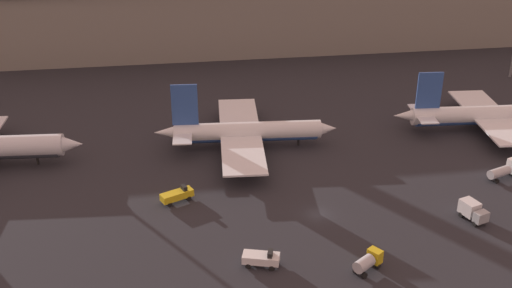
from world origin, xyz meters
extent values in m
plane|color=#26262B|center=(0.00, 0.00, 0.00)|extent=(600.00, 600.00, 0.00)
cube|color=gray|center=(0.00, 93.49, 9.90)|extent=(216.60, 20.67, 19.80)
cone|color=silver|center=(-43.66, 25.58, 4.07)|extent=(5.42, 4.43, 4.07)
cylinder|color=black|center=(-50.24, 26.06, 0.96)|extent=(0.50, 0.50, 1.93)
cylinder|color=white|center=(-8.29, 27.64, 3.58)|extent=(30.29, 5.94, 3.77)
cylinder|color=#2D519E|center=(-8.29, 27.64, 2.92)|extent=(28.75, 5.27, 3.20)
cone|color=white|center=(7.84, 26.46, 3.58)|extent=(4.77, 3.90, 3.58)
cone|color=white|center=(-24.61, 28.82, 3.86)|extent=(5.87, 3.60, 3.20)
cube|color=#2D519E|center=(-20.90, 28.55, 9.79)|extent=(5.29, 0.78, 8.64)
cube|color=white|center=(-21.50, 28.59, 4.15)|extent=(4.70, 13.28, 0.24)
cube|color=white|center=(-9.79, 27.74, 3.11)|extent=(10.89, 36.74, 0.36)
cylinder|color=gray|center=(-8.16, 37.80, 1.82)|extent=(4.28, 2.37, 2.07)
cylinder|color=gray|center=(-9.63, 17.56, 1.82)|extent=(4.28, 2.37, 2.07)
cylinder|color=black|center=(2.21, 26.87, 0.85)|extent=(0.50, 0.50, 1.70)
cylinder|color=black|center=(-9.68, 29.25, 0.85)|extent=(0.50, 0.50, 1.70)
cylinder|color=black|center=(-9.90, 26.24, 0.85)|extent=(0.50, 0.50, 1.70)
cylinder|color=white|center=(47.00, 28.34, 3.61)|extent=(38.70, 6.58, 3.80)
cylinder|color=#2D519E|center=(47.00, 28.34, 2.94)|extent=(36.74, 5.87, 3.23)
cone|color=white|center=(26.46, 29.83, 3.89)|extent=(5.91, 3.63, 3.23)
cube|color=#2D519E|center=(30.86, 29.51, 9.55)|extent=(5.33, 0.78, 8.08)
cube|color=white|center=(30.09, 29.56, 4.18)|extent=(4.55, 10.85, 0.24)
cube|color=white|center=(45.08, 28.48, 3.13)|extent=(10.46, 29.98, 0.36)
cylinder|color=gray|center=(46.83, 36.62, 1.84)|extent=(4.32, 2.39, 2.09)
cylinder|color=gray|center=(45.63, 20.17, 1.84)|extent=(4.32, 2.39, 2.09)
cylinder|color=black|center=(45.19, 29.99, 0.85)|extent=(0.50, 0.50, 1.71)
cylinder|color=black|center=(44.97, 26.96, 0.85)|extent=(0.50, 0.50, 1.71)
cylinder|color=#B7B7BC|center=(36.33, 6.77, 1.62)|extent=(4.90, 3.27, 1.80)
cylinder|color=black|center=(39.40, 8.69, 0.45)|extent=(1.02, 0.78, 0.90)
cylinder|color=black|center=(34.98, 7.07, 0.45)|extent=(1.02, 0.78, 0.90)
cylinder|color=black|center=(35.49, 5.66, 0.45)|extent=(1.02, 0.78, 0.90)
cube|color=gold|center=(5.13, -15.22, 1.77)|extent=(2.39, 2.55, 2.11)
cylinder|color=#B7B7BC|center=(2.97, -16.77, 1.67)|extent=(3.67, 3.38, 1.90)
cylinder|color=black|center=(4.51, -14.70, 0.45)|extent=(1.04, 0.95, 0.90)
cylinder|color=black|center=(5.43, -15.98, 0.45)|extent=(1.04, 0.95, 0.90)
cylinder|color=black|center=(1.86, -16.59, 0.45)|extent=(1.04, 0.95, 0.90)
cylinder|color=black|center=(2.78, -17.88, 0.45)|extent=(1.04, 0.95, 0.90)
cube|color=#9EA3A8|center=(25.93, -7.21, 1.64)|extent=(2.69, 2.16, 1.84)
cube|color=silver|center=(25.07, -4.65, 1.95)|extent=(3.20, 3.68, 2.45)
cylinder|color=black|center=(26.71, -6.79, 0.45)|extent=(0.84, 1.04, 0.90)
cylinder|color=black|center=(25.06, -7.35, 0.45)|extent=(0.84, 1.04, 0.90)
cylinder|color=black|center=(25.69, -3.76, 0.45)|extent=(0.84, 1.04, 0.90)
cylinder|color=black|center=(24.04, -4.32, 0.45)|extent=(0.84, 1.04, 0.90)
cube|color=white|center=(-11.80, -12.73, 1.35)|extent=(5.98, 3.80, 1.26)
cube|color=black|center=(-10.47, -13.12, 2.38)|extent=(1.13, 1.76, 0.80)
cylinder|color=black|center=(-9.85, -12.39, 0.45)|extent=(1.03, 0.81, 0.90)
cylinder|color=black|center=(-10.35, -14.07, 0.45)|extent=(1.03, 0.81, 0.90)
cylinder|color=black|center=(-13.26, -11.39, 0.45)|extent=(1.03, 0.81, 0.90)
cylinder|color=black|center=(-13.75, -13.07, 0.45)|extent=(1.03, 0.81, 0.90)
cube|color=gold|center=(-23.64, 7.73, 1.36)|extent=(6.10, 4.23, 1.28)
cube|color=black|center=(-22.32, 8.33, 2.40)|extent=(1.22, 1.56, 0.80)
cylinder|color=black|center=(-22.27, 9.18, 0.45)|extent=(1.03, 0.83, 0.90)
cylinder|color=black|center=(-21.64, 7.81, 0.45)|extent=(1.03, 0.83, 0.90)
cylinder|color=black|center=(-25.64, 7.64, 0.45)|extent=(1.03, 0.83, 0.90)
cylinder|color=black|center=(-25.02, 6.27, 0.45)|extent=(1.03, 0.83, 0.90)
camera|label=1|loc=(-24.06, -90.62, 59.25)|focal=45.00mm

